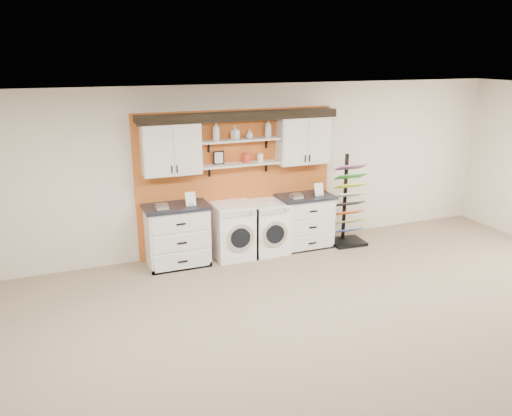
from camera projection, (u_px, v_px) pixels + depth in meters
name	position (u px, v px, depth m)	size (l,w,h in m)	color
floor	(363.00, 379.00, 5.23)	(10.00, 10.00, 0.00)	gray
ceiling	(383.00, 108.00, 4.40)	(10.00, 10.00, 0.00)	white
wall_back	(236.00, 169.00, 8.38)	(10.00, 10.00, 0.00)	silver
accent_panel	(237.00, 181.00, 8.40)	(3.40, 0.07, 2.40)	#BD5920
upper_cabinet_left	(171.00, 148.00, 7.66)	(0.90, 0.35, 0.84)	silver
upper_cabinet_right	(303.00, 139.00, 8.44)	(0.90, 0.35, 0.84)	silver
shelf_lower	(240.00, 164.00, 8.16)	(1.32, 0.28, 0.03)	silver
shelf_upper	(240.00, 140.00, 8.04)	(1.32, 0.28, 0.03)	silver
crown_molding	(240.00, 115.00, 7.93)	(3.30, 0.41, 0.13)	black
picture_frame	(219.00, 158.00, 8.04)	(0.18, 0.02, 0.22)	black
canister_red	(246.00, 158.00, 8.17)	(0.11, 0.11, 0.16)	red
canister_cream	(260.00, 158.00, 8.25)	(0.10, 0.10, 0.14)	silver
base_cabinet_left	(177.00, 235.00, 7.93)	(1.02, 0.66, 1.00)	silver
base_cabinet_right	(305.00, 221.00, 8.72)	(0.95, 0.66, 0.93)	silver
washer	(234.00, 230.00, 8.27)	(0.66, 0.71, 0.92)	white
dryer	(267.00, 227.00, 8.48)	(0.63, 0.71, 0.88)	white
sample_rack	(348.00, 216.00, 8.83)	(0.61, 0.52, 1.60)	black
soap_bottle_a	(216.00, 131.00, 7.85)	(0.11, 0.11, 0.29)	silver
soap_bottle_b	(235.00, 133.00, 7.98)	(0.10, 0.10, 0.22)	silver
soap_bottle_c	(249.00, 134.00, 8.07)	(0.11, 0.11, 0.15)	silver
soap_bottle_d	(268.00, 128.00, 8.16)	(0.12, 0.12, 0.30)	silver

